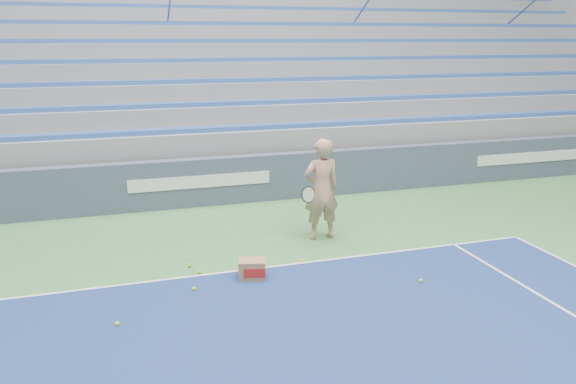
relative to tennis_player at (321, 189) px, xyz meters
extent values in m
cube|color=white|center=(-1.87, -1.10, -0.96)|extent=(10.97, 0.05, 0.00)
cube|color=#3E485E|center=(-1.87, 2.90, -0.42)|extent=(30.00, 0.30, 1.10)
cube|color=white|center=(-1.87, 2.74, -0.37)|extent=(3.20, 0.02, 0.28)
cube|color=white|center=(7.13, 2.74, -0.37)|extent=(3.40, 0.02, 0.28)
cube|color=gray|center=(-1.87, 7.45, -0.42)|extent=(30.00, 8.50, 1.10)
cube|color=gray|center=(-1.87, 7.45, 0.38)|extent=(30.00, 8.50, 0.50)
cube|color=#2E53A8|center=(-1.87, 3.57, 0.68)|extent=(29.60, 0.42, 0.11)
cube|color=gray|center=(-1.87, 7.87, 0.88)|extent=(30.00, 7.65, 0.50)
cube|color=#2E53A8|center=(-1.87, 4.42, 1.18)|extent=(29.60, 0.42, 0.11)
cube|color=gray|center=(-1.87, 8.30, 1.38)|extent=(30.00, 6.80, 0.50)
cube|color=#2E53A8|center=(-1.87, 5.27, 1.68)|extent=(29.60, 0.42, 0.11)
cube|color=gray|center=(-1.87, 8.72, 1.88)|extent=(30.00, 5.95, 0.50)
cube|color=#2E53A8|center=(-1.87, 6.12, 2.18)|extent=(29.60, 0.42, 0.11)
cube|color=gray|center=(-1.87, 9.15, 2.38)|extent=(30.00, 5.10, 0.50)
cube|color=#2E53A8|center=(-1.87, 6.97, 2.68)|extent=(29.60, 0.42, 0.11)
cube|color=gray|center=(-1.87, 9.57, 2.88)|extent=(30.00, 4.25, 0.50)
cube|color=#2E53A8|center=(-1.87, 7.82, 3.18)|extent=(29.60, 0.42, 0.11)
cube|color=gray|center=(-1.87, 10.00, 3.38)|extent=(30.00, 3.40, 0.50)
cube|color=#2E53A8|center=(-1.87, 8.67, 3.68)|extent=(29.60, 0.42, 0.11)
cube|color=gray|center=(-1.87, 10.42, 3.88)|extent=(30.00, 2.55, 0.50)
cube|color=gray|center=(-1.87, 12.00, 2.68)|extent=(31.00, 0.40, 7.30)
cylinder|color=#2C4D9D|center=(-1.87, 7.45, 3.63)|extent=(0.05, 8.53, 5.04)
cylinder|color=#2C4D9D|center=(4.13, 7.45, 3.63)|extent=(0.05, 8.53, 5.04)
cylinder|color=#2C4D9D|center=(10.13, 7.45, 3.63)|extent=(0.05, 8.53, 5.04)
imported|color=tan|center=(0.00, 0.00, 0.00)|extent=(0.73, 0.50, 1.94)
cylinder|color=black|center=(-0.35, -0.25, -0.02)|extent=(0.12, 0.27, 0.08)
cylinder|color=beige|center=(-0.45, -0.53, 0.08)|extent=(0.29, 0.16, 0.28)
torus|color=black|center=(-0.45, -0.53, 0.08)|extent=(0.31, 0.18, 0.30)
cube|color=#946B48|center=(-1.71, -1.44, -0.81)|extent=(0.49, 0.41, 0.32)
cube|color=#B21E19|center=(-1.71, -1.61, -0.81)|extent=(0.33, 0.09, 0.14)
sphere|color=#B0D32B|center=(0.78, -2.40, -0.94)|extent=(0.07, 0.07, 0.07)
sphere|color=#B0D32B|center=(-2.67, -1.63, -0.94)|extent=(0.07, 0.07, 0.07)
sphere|color=#B0D32B|center=(-2.60, -0.68, -0.94)|extent=(0.07, 0.07, 0.07)
sphere|color=#B0D32B|center=(-3.81, -2.41, -0.94)|extent=(0.07, 0.07, 0.07)
sphere|color=#B0D32B|center=(-0.74, -1.05, -0.94)|extent=(0.07, 0.07, 0.07)
sphere|color=#B0D32B|center=(-2.49, -1.01, -0.94)|extent=(0.07, 0.07, 0.07)
camera|label=1|loc=(-3.64, -9.55, 2.75)|focal=35.00mm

